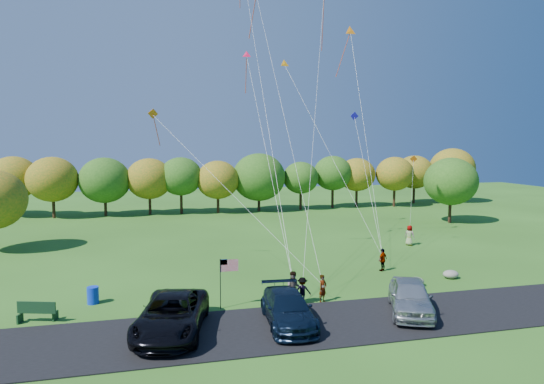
{
  "coord_description": "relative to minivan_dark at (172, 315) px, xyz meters",
  "views": [
    {
      "loc": [
        -8.93,
        -26.36,
        9.1
      ],
      "look_at": [
        -0.93,
        6.0,
        5.72
      ],
      "focal_mm": 32.0,
      "sensor_mm": 36.0,
      "label": 1
    }
  ],
  "objects": [
    {
      "name": "ground",
      "position": [
        8.21,
        3.51,
        -0.96
      ],
      "size": [
        140.0,
        140.0,
        0.0
      ],
      "primitive_type": "plane",
      "color": "#285418",
      "rests_on": "ground"
    },
    {
      "name": "asphalt_lane",
      "position": [
        8.21,
        -0.49,
        -0.93
      ],
      "size": [
        44.0,
        6.0,
        0.06
      ],
      "primitive_type": "cube",
      "color": "black",
      "rests_on": "ground"
    },
    {
      "name": "treeline",
      "position": [
        7.54,
        39.46,
        3.57
      ],
      "size": [
        76.95,
        27.99,
        8.23
      ],
      "color": "#3C2315",
      "rests_on": "ground"
    },
    {
      "name": "minivan_dark",
      "position": [
        0.0,
        0.0,
        0.0
      ],
      "size": [
        4.32,
        6.96,
        1.8
      ],
      "primitive_type": "imported",
      "rotation": [
        0.0,
        0.0,
        -0.22
      ],
      "color": "black",
      "rests_on": "asphalt_lane"
    },
    {
      "name": "minivan_navy",
      "position": [
        5.68,
        -0.27,
        -0.1
      ],
      "size": [
        2.62,
        5.63,
        1.59
      ],
      "primitive_type": "imported",
      "rotation": [
        0.0,
        0.0,
        -0.07
      ],
      "color": "black",
      "rests_on": "asphalt_lane"
    },
    {
      "name": "minivan_silver",
      "position": [
        12.47,
        -0.26,
        -0.0
      ],
      "size": [
        4.06,
        5.67,
        1.79
      ],
      "primitive_type": "imported",
      "rotation": [
        0.0,
        0.0,
        -0.41
      ],
      "color": "#A1A7AC",
      "rests_on": "asphalt_lane"
    },
    {
      "name": "flyer_a",
      "position": [
        8.6,
        2.71,
        -0.16
      ],
      "size": [
        0.7,
        0.63,
        1.6
      ],
      "primitive_type": "imported",
      "rotation": [
        0.0,
        0.0,
        0.56
      ],
      "color": "#4C4C59",
      "rests_on": "ground"
    },
    {
      "name": "flyer_b",
      "position": [
        6.87,
        2.71,
        -0.01
      ],
      "size": [
        1.05,
        0.9,
        1.9
      ],
      "primitive_type": "imported",
      "rotation": [
        0.0,
        0.0,
        -0.21
      ],
      "color": "#4C4C59",
      "rests_on": "ground"
    },
    {
      "name": "flyer_c",
      "position": [
        7.38,
        2.71,
        -0.19
      ],
      "size": [
        1.11,
        0.83,
        1.53
      ],
      "primitive_type": "imported",
      "rotation": [
        0.0,
        0.0,
        2.84
      ],
      "color": "#4C4C59",
      "rests_on": "ground"
    },
    {
      "name": "flyer_d",
      "position": [
        15.08,
        8.11,
        -0.15
      ],
      "size": [
        1.02,
        0.82,
        1.62
      ],
      "primitive_type": "imported",
      "rotation": [
        0.0,
        0.0,
        3.67
      ],
      "color": "#4C4C59",
      "rests_on": "ground"
    },
    {
      "name": "flyer_e",
      "position": [
        21.4,
        15.5,
        -0.06
      ],
      "size": [
        0.99,
        1.05,
        1.8
      ],
      "primitive_type": "imported",
      "rotation": [
        0.0,
        0.0,
        2.22
      ],
      "color": "#4C4C59",
      "rests_on": "ground"
    },
    {
      "name": "park_bench",
      "position": [
        -6.6,
        3.2,
        -0.37
      ],
      "size": [
        1.95,
        0.89,
        1.11
      ],
      "rotation": [
        0.0,
        0.0,
        -0.3
      ],
      "color": "black",
      "rests_on": "ground"
    },
    {
      "name": "trash_barrel",
      "position": [
        -4.18,
        5.59,
        -0.47
      ],
      "size": [
        0.65,
        0.65,
        0.97
      ],
      "primitive_type": "cylinder",
      "color": "#0D2EC7",
      "rests_on": "ground"
    },
    {
      "name": "flag_assembly",
      "position": [
        3.07,
        3.01,
        1.16
      ],
      "size": [
        1.03,
        0.67,
        2.79
      ],
      "color": "black",
      "rests_on": "ground"
    },
    {
      "name": "boulder_near",
      "position": [
        15.41,
        4.25,
        -0.67
      ],
      "size": [
        1.15,
        0.9,
        0.57
      ],
      "primitive_type": "ellipsoid",
      "color": "gray",
      "rests_on": "ground"
    },
    {
      "name": "boulder_far",
      "position": [
        18.66,
        5.24,
        -0.68
      ],
      "size": [
        1.07,
        0.89,
        0.56
      ],
      "primitive_type": "ellipsoid",
      "color": "slate",
      "rests_on": "ground"
    },
    {
      "name": "kites_aloft",
      "position": [
        10.89,
        17.1,
        19.3
      ],
      "size": [
        22.65,
        8.28,
        19.14
      ],
      "color": "#C64E16",
      "rests_on": "ground"
    }
  ]
}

